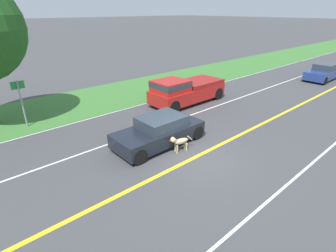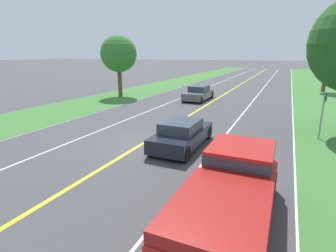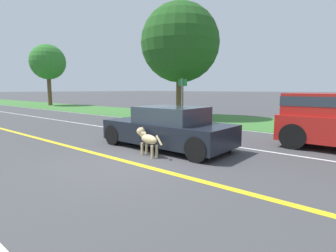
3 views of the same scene
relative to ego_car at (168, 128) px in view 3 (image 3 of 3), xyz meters
name	(u,v)px [view 3 (image 3 of 3)]	position (x,y,z in m)	size (l,w,h in m)	color
ground_plane	(130,162)	(-1.97, -0.34, -0.63)	(400.00, 400.00, 0.00)	#424244
centre_divider_line	(130,162)	(-1.97, -0.34, -0.63)	(0.18, 160.00, 0.01)	yellow
lane_edge_line_right	(243,130)	(5.03, -0.34, -0.63)	(0.14, 160.00, 0.01)	white
lane_dash_same_dir	(202,142)	(1.53, -0.34, -0.63)	(0.10, 160.00, 0.01)	white
grass_verge_right	(266,123)	(8.03, -0.34, -0.62)	(6.00, 160.00, 0.03)	#3D7533
ego_car	(168,128)	(0.00, 0.00, 0.00)	(1.86, 4.28, 1.34)	black
dog	(147,138)	(-1.14, -0.17, -0.14)	(0.40, 1.23, 0.80)	#D1B784
roadside_tree_right_near	(180,43)	(7.62, 5.32, 4.21)	(5.09, 5.09, 7.41)	brown
roadside_tree_right_far	(48,62)	(8.36, 24.90, 4.32)	(3.97, 3.97, 6.97)	brown
street_sign	(182,94)	(6.20, 4.07, 0.95)	(0.11, 0.64, 2.52)	gray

